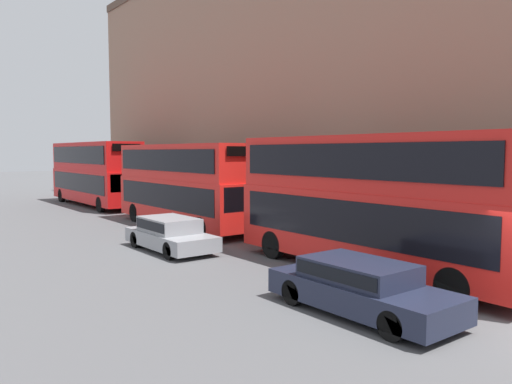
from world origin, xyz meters
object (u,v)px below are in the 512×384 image
object	(u,v)px
bus_leading	(373,198)
car_dark_sedan	(360,285)
car_hatchback	(170,233)
pedestrian	(170,199)
bus_third_in_queue	(95,171)
bus_second_in_queue	(185,182)

from	to	relation	value
bus_leading	car_dark_sedan	xyz separation A→B (m)	(-3.40, -2.47, -1.72)
car_hatchback	pedestrian	bearing A→B (deg)	62.41
bus_third_in_queue	pedestrian	distance (m)	7.14
bus_leading	car_hatchback	bearing A→B (deg)	115.61
bus_third_in_queue	car_dark_sedan	world-z (taller)	bus_third_in_queue
car_dark_sedan	bus_leading	bearing A→B (deg)	35.95
bus_third_in_queue	car_dark_sedan	bearing A→B (deg)	-97.08
bus_leading	pedestrian	world-z (taller)	bus_leading
car_dark_sedan	bus_third_in_queue	bearing A→B (deg)	82.92
bus_second_in_queue	car_hatchback	world-z (taller)	bus_second_in_queue
car_dark_sedan	car_hatchback	xyz separation A→B (m)	(0.00, 9.56, 0.01)
bus_second_in_queue	car_dark_sedan	xyz separation A→B (m)	(-3.40, -14.40, -1.65)
bus_second_in_queue	car_dark_sedan	bearing A→B (deg)	-103.28
bus_leading	bus_third_in_queue	world-z (taller)	bus_third_in_queue
bus_leading	car_hatchback	xyz separation A→B (m)	(-3.40, 7.09, -1.71)
bus_leading	pedestrian	xyz separation A→B (m)	(2.54, 18.46, -1.61)
pedestrian	bus_leading	bearing A→B (deg)	-97.84
bus_third_in_queue	pedestrian	size ratio (longest dim) A/B	6.70
bus_leading	pedestrian	distance (m)	18.70
bus_second_in_queue	bus_third_in_queue	world-z (taller)	bus_third_in_queue
bus_leading	bus_second_in_queue	world-z (taller)	bus_leading
bus_leading	pedestrian	bearing A→B (deg)	82.16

